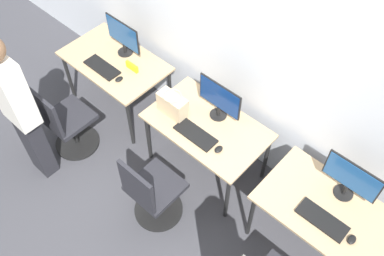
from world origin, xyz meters
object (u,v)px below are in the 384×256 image
monitor_center (219,99)px  handbag (173,105)px  monitor_left (123,36)px  person_left (18,107)px  keyboard_center (196,134)px  monitor_right (351,179)px  keyboard_right (322,220)px  keyboard_left (102,67)px  mouse_left (119,79)px  mouse_right (352,240)px  office_chair_center (152,194)px  mouse_center (219,149)px  office_chair_left (66,125)px

monitor_center → handbag: (-0.34, -0.27, -0.11)m
monitor_left → handbag: bearing=-15.6°
person_left → keyboard_center: 1.61m
monitor_right → handbag: size_ratio=1.57×
person_left → keyboard_right: 2.78m
monitor_left → person_left: (0.07, -1.31, 0.04)m
keyboard_left → person_left: (0.07, -0.98, 0.25)m
keyboard_center → monitor_left: bearing=166.0°
mouse_left → monitor_center: size_ratio=0.19×
keyboard_center → person_left: bearing=-141.8°
mouse_right → handbag: handbag is taller
keyboard_center → monitor_right: 1.39m
keyboard_left → monitor_center: bearing=13.9°
monitor_left → mouse_left: bearing=-51.0°
monitor_right → mouse_right: 0.47m
person_left → mouse_right: bearing=20.0°
monitor_center → keyboard_center: bearing=-90.0°
mouse_left → office_chair_center: office_chair_center is taller
person_left → monitor_center: bearing=46.4°
keyboard_left → person_left: size_ratio=0.24×
mouse_center → handbag: 0.62m
mouse_center → monitor_center: bearing=130.4°
office_chair_left → mouse_right: 2.93m
office_chair_center → keyboard_right: size_ratio=2.19×
person_left → monitor_right: 2.91m
keyboard_left → mouse_center: size_ratio=4.65×
keyboard_left → mouse_left: (0.27, 0.00, 0.01)m
person_left → office_chair_center: size_ratio=1.91×
monitor_left → office_chair_center: size_ratio=0.51×
office_chair_left → monitor_right: bearing=21.1°
keyboard_left → office_chair_left: size_ratio=0.46×
keyboard_left → keyboard_center: size_ratio=1.00×
mouse_left → monitor_right: 2.42m
mouse_left → monitor_center: monitor_center is taller
office_chair_center → keyboard_center: bearing=89.6°
monitor_center → handbag: monitor_center is taller
handbag → monitor_left: bearing=164.4°
keyboard_left → mouse_right: mouse_right is taller
office_chair_left → office_chair_center: size_ratio=1.00×
mouse_center → handbag: bearing=175.6°
office_chair_left → mouse_center: size_ratio=10.18×
keyboard_right → office_chair_left: bearing=-165.6°
keyboard_left → mouse_right: (2.91, 0.05, 0.01)m
monitor_left → office_chair_left: (0.07, -0.95, -0.55)m
office_chair_left → monitor_right: monitor_right is taller
office_chair_center → handbag: 0.86m
keyboard_left → mouse_left: mouse_left is taller
monitor_center → keyboard_right: (1.32, -0.29, -0.22)m
keyboard_center → keyboard_right: bearing=1.8°
monitor_left → keyboard_left: size_ratio=1.13×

